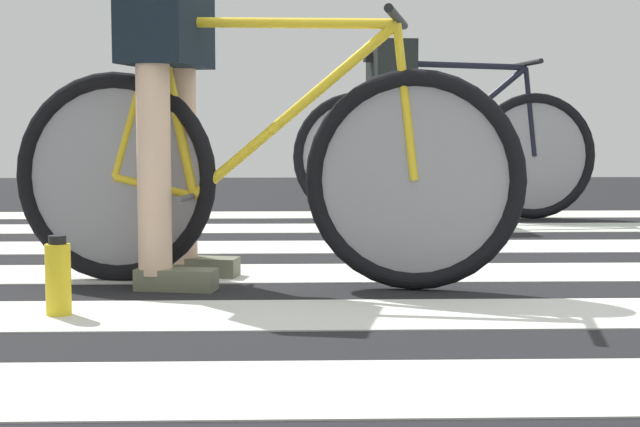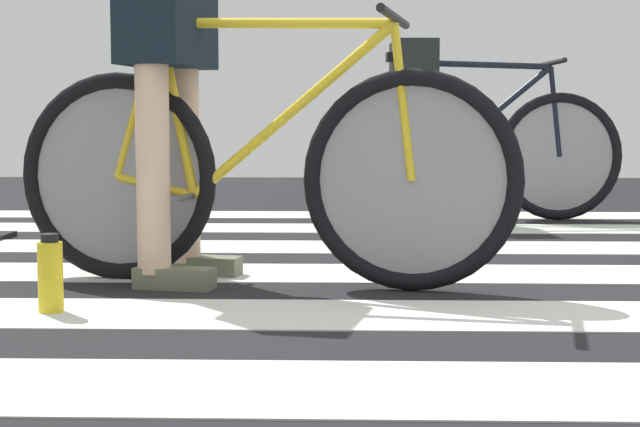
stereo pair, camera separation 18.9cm
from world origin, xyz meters
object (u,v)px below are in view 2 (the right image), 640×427
(cyclist_2_of_2, at_px, (414,105))
(water_bottle, at_px, (50,276))
(cyclist_1_of_2, at_px, (169,90))
(bicycle_2_of_2, at_px, (469,152))
(bicycle_1_of_2, at_px, (258,170))

(cyclist_2_of_2, height_order, water_bottle, cyclist_2_of_2)
(cyclist_1_of_2, bearing_deg, water_bottle, -101.49)
(bicycle_2_of_2, bearing_deg, bicycle_1_of_2, -118.19)
(bicycle_2_of_2, bearing_deg, water_bottle, -123.63)
(bicycle_1_of_2, distance_m, cyclist_1_of_2, 0.41)
(water_bottle, bearing_deg, cyclist_2_of_2, 65.95)
(cyclist_1_of_2, xyz_separation_m, water_bottle, (-0.24, -0.57, -0.55))
(bicycle_2_of_2, relative_size, cyclist_2_of_2, 1.74)
(bicycle_1_of_2, distance_m, water_bottle, 0.80)
(cyclist_1_of_2, distance_m, cyclist_2_of_2, 2.35)
(bicycle_1_of_2, bearing_deg, cyclist_2_of_2, 84.77)
(cyclist_1_of_2, relative_size, cyclist_2_of_2, 1.01)
(water_bottle, bearing_deg, bicycle_2_of_2, 60.97)
(cyclist_1_of_2, xyz_separation_m, cyclist_2_of_2, (0.97, 2.14, -0.01))
(bicycle_2_of_2, xyz_separation_m, water_bottle, (-1.52, -2.74, -0.28))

